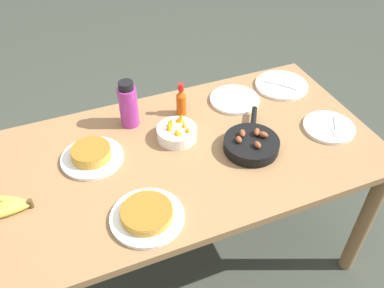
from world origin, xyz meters
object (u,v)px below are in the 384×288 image
(frittata_plate_side, at_px, (147,215))
(skillet, at_px, (251,144))
(water_bottle, at_px, (128,105))
(hot_sauce_bottle, at_px, (181,101))
(banana_bunch, at_px, (10,206))
(fruit_bowl_mango, at_px, (177,132))
(empty_plate_far_right, at_px, (281,85))
(frittata_plate_center, at_px, (92,155))
(empty_plate_near_front, at_px, (329,127))
(empty_plate_far_left, at_px, (235,100))

(frittata_plate_side, bearing_deg, skillet, 20.03)
(water_bottle, bearing_deg, hot_sauce_bottle, -4.00)
(banana_bunch, distance_m, fruit_bowl_mango, 0.72)
(banana_bunch, distance_m, hot_sauce_bottle, 0.85)
(banana_bunch, relative_size, hot_sauce_bottle, 1.13)
(skillet, height_order, empty_plate_far_right, skillet)
(skillet, height_order, hot_sauce_bottle, hot_sauce_bottle)
(skillet, bearing_deg, empty_plate_far_right, -13.98)
(banana_bunch, distance_m, skillet, 0.97)
(skillet, bearing_deg, water_bottle, 81.84)
(frittata_plate_center, relative_size, water_bottle, 1.15)
(banana_bunch, bearing_deg, frittata_plate_side, -27.15)
(skillet, bearing_deg, hot_sauce_bottle, 60.21)
(frittata_plate_center, xyz_separation_m, empty_plate_far_right, (1.01, 0.17, -0.02))
(frittata_plate_side, height_order, water_bottle, water_bottle)
(hot_sauce_bottle, bearing_deg, empty_plate_near_front, -31.79)
(skillet, bearing_deg, empty_plate_far_left, 16.63)
(empty_plate_far_right, relative_size, water_bottle, 1.19)
(fruit_bowl_mango, bearing_deg, empty_plate_far_right, 15.36)
(skillet, height_order, empty_plate_near_front, skillet)
(frittata_plate_side, relative_size, hot_sauce_bottle, 1.64)
(frittata_plate_side, distance_m, hot_sauce_bottle, 0.63)
(empty_plate_far_left, distance_m, hot_sauce_bottle, 0.29)
(frittata_plate_center, bearing_deg, empty_plate_far_left, 11.43)
(empty_plate_far_right, relative_size, hot_sauce_bottle, 1.63)
(skillet, xyz_separation_m, frittata_plate_side, (-0.52, -0.19, -0.01))
(empty_plate_far_left, height_order, fruit_bowl_mango, fruit_bowl_mango)
(frittata_plate_side, relative_size, water_bottle, 1.20)
(fruit_bowl_mango, bearing_deg, skillet, -34.77)
(empty_plate_near_front, bearing_deg, skillet, 177.99)
(frittata_plate_center, xyz_separation_m, frittata_plate_side, (0.12, -0.38, -0.00))
(frittata_plate_side, height_order, empty_plate_far_left, frittata_plate_side)
(skillet, distance_m, empty_plate_far_left, 0.35)
(frittata_plate_side, relative_size, empty_plate_near_front, 1.16)
(frittata_plate_side, height_order, empty_plate_near_front, frittata_plate_side)
(empty_plate_near_front, xyz_separation_m, fruit_bowl_mango, (-0.66, 0.20, 0.03))
(skillet, xyz_separation_m, hot_sauce_bottle, (-0.19, 0.34, 0.04))
(fruit_bowl_mango, bearing_deg, frittata_plate_side, -124.14)
(empty_plate_far_right, xyz_separation_m, hot_sauce_bottle, (-0.56, -0.02, 0.06))
(frittata_plate_center, bearing_deg, banana_bunch, -155.56)
(empty_plate_far_left, bearing_deg, empty_plate_near_front, -49.73)
(frittata_plate_center, relative_size, empty_plate_far_left, 1.06)
(skillet, distance_m, water_bottle, 0.57)
(empty_plate_near_front, xyz_separation_m, empty_plate_far_left, (-0.30, 0.35, -0.00))
(hot_sauce_bottle, bearing_deg, skillet, -61.68)
(frittata_plate_center, bearing_deg, empty_plate_far_right, 9.54)
(empty_plate_near_front, relative_size, empty_plate_far_left, 0.95)
(banana_bunch, bearing_deg, empty_plate_far_left, 15.68)
(banana_bunch, height_order, hot_sauce_bottle, hot_sauce_bottle)
(empty_plate_far_left, relative_size, hot_sauce_bottle, 1.48)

